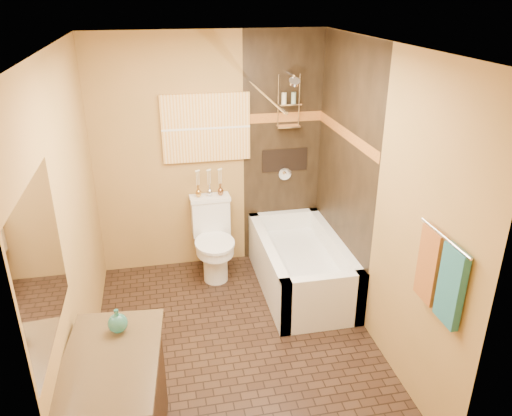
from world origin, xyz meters
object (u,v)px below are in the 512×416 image
object	(u,v)px
toilet	(213,239)
vanity	(116,410)
sunset_painting	(206,128)
bathtub	(301,269)

from	to	relation	value
toilet	vanity	distance (m)	2.37
sunset_painting	toilet	world-z (taller)	sunset_painting
toilet	vanity	size ratio (longest dim) A/B	0.84
sunset_painting	bathtub	bearing A→B (deg)	-40.91
sunset_painting	bathtub	xyz separation A→B (m)	(0.84, -0.73, -1.33)
sunset_painting	vanity	distance (m)	2.86
sunset_painting	toilet	bearing A→B (deg)	-90.00
toilet	vanity	xyz separation A→B (m)	(-0.89, -2.20, -0.00)
sunset_painting	bathtub	world-z (taller)	sunset_painting
bathtub	vanity	xyz separation A→B (m)	(-1.72, -1.75, 0.20)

